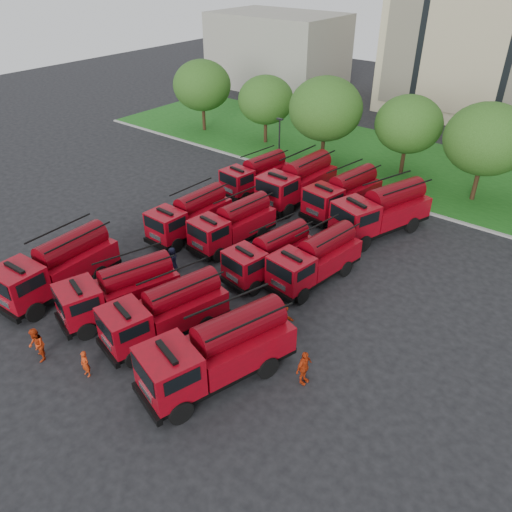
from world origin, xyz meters
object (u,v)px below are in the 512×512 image
Objects in this scene: firefighter_3 at (226,368)px; firefighter_1 at (41,359)px; fire_truck_3 at (219,351)px; fire_truck_7 at (316,258)px; firefighter_0 at (88,375)px; firefighter_2 at (303,382)px; firefighter_5 at (284,326)px; fire_truck_11 at (382,210)px; fire_truck_0 at (58,266)px; fire_truck_4 at (190,215)px; fire_truck_1 at (120,290)px; firefighter_4 at (174,271)px; fire_truck_2 at (166,311)px; fire_truck_5 at (233,224)px; fire_truck_9 at (298,181)px; fire_truck_10 at (343,193)px; fire_truck_8 at (256,174)px; fire_truck_6 at (270,254)px.

firefighter_1 is at bearing 22.58° from firefighter_3.
fire_truck_3 is 9.51m from firefighter_1.
fire_truck_7 reaches higher than firefighter_0.
firefighter_5 is at bearing 52.28° from firefighter_2.
fire_truck_11 is 17.55m from firefighter_3.
fire_truck_0 is 10.01m from fire_truck_4.
fire_truck_1 reaches higher than firefighter_4.
fire_truck_4 is 3.51× the size of firefighter_1.
firefighter_1 is (-3.66, -5.43, -1.58)m from fire_truck_2.
firefighter_5 is (8.02, 4.76, -1.56)m from fire_truck_1.
fire_truck_4 is at bearing 110.83° from firefighter_0.
fire_truck_7 is at bearing 71.59° from fire_truck_1.
firefighter_0 is at bearing -86.73° from fire_truck_2.
fire_truck_5 is at bearing 97.40° from firefighter_0.
firefighter_2 is 4.25m from firefighter_5.
fire_truck_2 is at bearing -12.04° from firefighter_3.
fire_truck_4 is at bearing -50.52° from firefighter_3.
fire_truck_0 is 22.09m from fire_truck_11.
fire_truck_1 is 11.84m from fire_truck_7.
fire_truck_9 is 22.92m from firefighter_0.
firefighter_1 reaches higher than firefighter_4.
firefighter_2 is at bearing -142.60° from firefighter_4.
fire_truck_10 is at bearing 103.84° from fire_truck_2.
fire_truck_9 reaches higher than fire_truck_10.
fire_truck_10 is (8.03, 19.79, -0.09)m from fire_truck_0.
firefighter_1 is (4.18, -22.98, -1.51)m from fire_truck_8.
firefighter_3 is at bearing 2.51° from fire_truck_0.
fire_truck_11 is 4.79× the size of firefighter_4.
firefighter_2 is (7.73, 1.64, -1.58)m from fire_truck_2.
fire_truck_11 is at bearing -100.94° from firefighter_3.
fire_truck_4 is 1.02× the size of fire_truck_6.
fire_truck_8 is at bearing 97.70° from fire_truck_4.
firefighter_3 is (3.44, -8.17, -1.47)m from fire_truck_6.
fire_truck_9 reaches higher than firefighter_0.
fire_truck_11 is (7.24, 17.75, 0.25)m from fire_truck_1.
fire_truck_5 is 4.57× the size of firefighter_3.
fire_truck_2 is 4.93m from firefighter_0.
fire_truck_3 is at bearing -49.90° from fire_truck_8.
fire_truck_0 is 13.95m from firefighter_5.
firefighter_2 is 1.26× the size of firefighter_3.
fire_truck_2 is 8.06m from firefighter_2.
fire_truck_0 is 21.35m from fire_truck_10.
fire_truck_1 reaches higher than firefighter_3.
firefighter_5 is at bearing -40.29° from fire_truck_8.
fire_truck_2 reaches higher than fire_truck_5.
fire_truck_9 is 16.12m from firefighter_5.
fire_truck_4 reaches higher than firefighter_5.
fire_truck_0 reaches higher than firefighter_1.
fire_truck_5 is 6.98m from fire_truck_7.
fire_truck_1 is 9.45m from firefighter_5.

